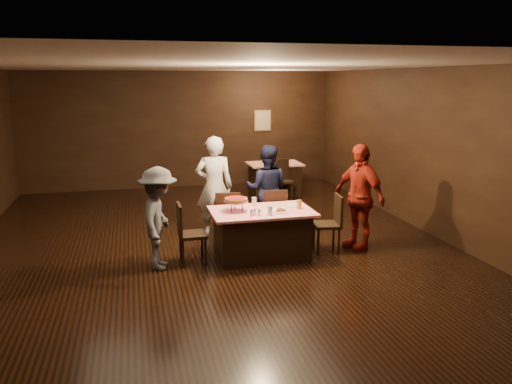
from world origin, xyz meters
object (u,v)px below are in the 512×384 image
at_px(chair_far_right, 273,214).
at_px(chair_end_right, 327,223).
at_px(chair_end_left, 192,233).
at_px(plate_empty, 292,205).
at_px(main_table, 262,234).
at_px(diner_grey_knit, 159,218).
at_px(diner_red_shirt, 359,196).
at_px(glass_amber, 299,204).
at_px(chair_back_far, 268,171).
at_px(glass_back, 254,202).
at_px(back_table, 274,178).
at_px(pizza_stand, 236,200).
at_px(diner_white_jacket, 214,187).
at_px(chair_back_near, 283,180).
at_px(chair_far_left, 228,217).
at_px(diner_navy_hoodie, 267,189).
at_px(glass_front_left, 270,210).

relative_size(chair_far_right, chair_end_right, 1.00).
distance_m(chair_end_left, plate_empty, 1.68).
xyz_separation_m(main_table, plate_empty, (0.55, 0.15, 0.39)).
distance_m(diner_grey_knit, diner_red_shirt, 3.29).
distance_m(chair_far_right, glass_amber, 0.90).
height_order(chair_back_far, glass_back, chair_back_far).
bearing_deg(main_table, back_table, 71.36).
distance_m(diner_red_shirt, glass_back, 1.75).
bearing_deg(chair_far_right, pizza_stand, 44.24).
height_order(chair_back_far, diner_red_shirt, diner_red_shirt).
relative_size(diner_red_shirt, plate_empty, 7.08).
bearing_deg(glass_amber, diner_white_jacket, 130.73).
bearing_deg(diner_grey_knit, chair_back_near, -27.96).
bearing_deg(diner_white_jacket, chair_end_left, 74.24).
bearing_deg(plate_empty, chair_far_left, 147.72).
relative_size(chair_far_left, chair_end_left, 1.00).
distance_m(back_table, diner_grey_knit, 5.37).
xyz_separation_m(diner_navy_hoodie, plate_empty, (0.12, -1.14, -0.04)).
bearing_deg(chair_back_far, chair_end_right, 79.94).
bearing_deg(diner_white_jacket, plate_empty, 141.96).
distance_m(chair_back_far, glass_amber, 5.04).
xyz_separation_m(main_table, diner_navy_hoodie, (0.43, 1.29, 0.43)).
distance_m(chair_far_right, chair_end_right, 1.03).
height_order(diner_white_jacket, pizza_stand, diner_white_jacket).
bearing_deg(diner_white_jacket, chair_end_right, 149.99).
bearing_deg(diner_grey_knit, diner_red_shirt, -75.83).
bearing_deg(chair_far_right, plate_empty, 107.09).
height_order(diner_navy_hoodie, pizza_stand, diner_navy_hoodie).
bearing_deg(plate_empty, chair_far_right, 104.04).
bearing_deg(chair_end_left, diner_navy_hoodie, -51.05).
xyz_separation_m(main_table, back_table, (1.45, 4.31, 0.00)).
relative_size(chair_far_right, glass_front_left, 6.79).
xyz_separation_m(glass_amber, glass_back, (-0.65, 0.35, 0.00)).
distance_m(back_table, chair_back_far, 0.61).
relative_size(chair_end_left, diner_navy_hoodie, 0.58).
relative_size(main_table, chair_end_right, 1.68).
distance_m(main_table, chair_far_left, 0.85).
distance_m(chair_end_left, chair_end_right, 2.20).
bearing_deg(pizza_stand, chair_end_left, -175.91).
relative_size(chair_far_left, diner_red_shirt, 0.54).
xyz_separation_m(diner_navy_hoodie, glass_back, (-0.48, -0.99, 0.03)).
bearing_deg(chair_back_far, back_table, 84.06).
bearing_deg(chair_far_right, chair_end_left, 29.62).
bearing_deg(chair_far_left, pizza_stand, 100.45).
distance_m(main_table, diner_grey_knit, 1.65).
relative_size(pizza_stand, glass_back, 2.71).
xyz_separation_m(chair_far_left, chair_far_right, (0.80, 0.00, 0.00)).
bearing_deg(diner_white_jacket, glass_front_left, 118.43).
relative_size(diner_white_jacket, glass_amber, 13.00).
xyz_separation_m(main_table, pizza_stand, (-0.40, 0.05, 0.57)).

